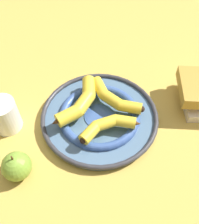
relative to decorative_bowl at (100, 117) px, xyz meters
The scene contains 7 objects.
ground_plane 0.03m from the decorative_bowl, 64.68° to the left, with size 2.80×2.80×0.00m, color gold.
decorative_bowl is the anchor object (origin of this frame).
banana_a 0.07m from the decorative_bowl, 165.83° to the right, with size 0.08×0.19×0.03m.
banana_b 0.07m from the decorative_bowl, 78.08° to the left, with size 0.17×0.09×0.03m.
banana_c 0.07m from the decorative_bowl, 55.96° to the right, with size 0.18×0.11×0.04m.
coffee_mug 0.26m from the decorative_bowl, 30.07° to the right, with size 0.12×0.09×0.09m.
apple 0.26m from the decorative_bowl, ahead, with size 0.07×0.07×0.08m.
Camera 1 is at (0.24, 0.33, 0.61)m, focal length 42.00 mm.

